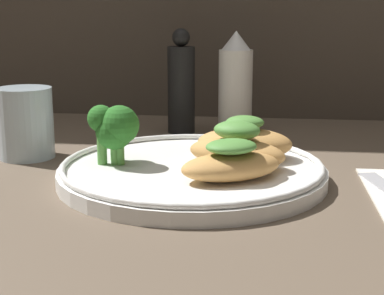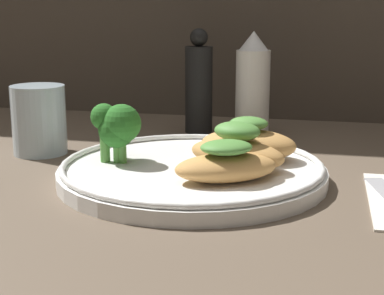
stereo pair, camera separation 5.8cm
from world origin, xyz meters
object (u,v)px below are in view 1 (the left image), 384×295
Objects in this scene: sauce_bottle at (235,85)px; pepper_grinder at (181,86)px; broccoli_bunch at (114,127)px; plate at (192,171)px; drinking_glass at (26,123)px.

pepper_grinder reaches higher than sauce_bottle.
sauce_bottle is at bearing 64.36° from broccoli_bunch.
plate is 23.87cm from pepper_grinder.
sauce_bottle reaches higher than drinking_glass.
plate is at bearing -19.02° from drinking_glass.
broccoli_bunch is 25.18cm from sauce_bottle.
sauce_bottle is 1.72× the size of drinking_glass.
drinking_glass is (-20.01, 6.90, 3.05)cm from plate.
plate is 1.89× the size of pepper_grinder.
broccoli_bunch is at bearing -29.00° from drinking_glass.
pepper_grinder is (3.53, 22.67, 1.22)cm from broccoli_bunch.
sauce_bottle is (10.88, 22.67, 1.42)cm from broccoli_bunch.
sauce_bottle is at bearing 34.67° from drinking_glass.
drinking_glass is at bearing 151.00° from broccoli_bunch.
broccoli_bunch is 13.94cm from drinking_glass.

